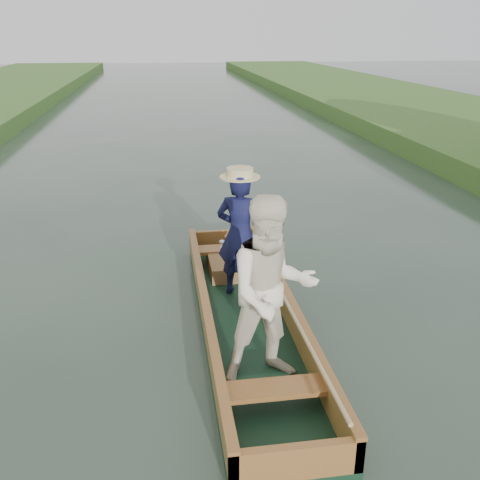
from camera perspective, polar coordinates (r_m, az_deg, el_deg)
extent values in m
plane|color=#283D30|center=(6.69, 0.77, -9.47)|extent=(120.00, 120.00, 0.00)
cube|color=black|center=(6.67, 0.77, -9.18)|extent=(1.10, 5.00, 0.08)
cube|color=olive|center=(6.52, -3.69, -7.98)|extent=(0.08, 5.00, 0.32)
cube|color=olive|center=(6.66, 5.15, -7.33)|extent=(0.08, 5.00, 0.32)
cube|color=olive|center=(8.78, -1.80, 0.06)|extent=(1.10, 0.08, 0.32)
cube|color=olive|center=(4.62, 6.10, -22.45)|extent=(1.10, 0.08, 0.32)
cube|color=olive|center=(6.43, -3.73, -6.58)|extent=(0.10, 5.00, 0.04)
cube|color=olive|center=(6.58, 5.20, -5.95)|extent=(0.10, 5.00, 0.04)
cube|color=olive|center=(8.24, -1.34, -0.95)|extent=(0.94, 0.30, 0.05)
cube|color=olive|center=(5.22, 3.72, -15.55)|extent=(0.94, 0.30, 0.05)
imported|color=#121339|center=(7.02, -0.01, 0.57)|extent=(0.74, 0.62, 1.71)
cylinder|color=beige|center=(6.78, -0.01, 7.03)|extent=(0.52, 0.52, 0.12)
imported|color=white|center=(5.26, 3.40, -5.50)|extent=(1.03, 0.84, 1.95)
cube|color=brown|center=(7.98, -0.28, -2.57)|extent=(0.85, 0.90, 0.22)
sphere|color=tan|center=(7.85, 1.98, -1.22)|extent=(0.21, 0.21, 0.21)
sphere|color=tan|center=(7.78, 2.01, -0.16)|extent=(0.16, 0.16, 0.16)
sphere|color=tan|center=(7.74, 1.59, 0.29)|extent=(0.06, 0.06, 0.06)
sphere|color=tan|center=(7.76, 2.44, 0.34)|extent=(0.06, 0.06, 0.06)
sphere|color=tan|center=(7.72, 2.10, -0.44)|extent=(0.06, 0.06, 0.06)
sphere|color=tan|center=(7.80, 1.32, -1.10)|extent=(0.07, 0.07, 0.07)
sphere|color=tan|center=(7.83, 2.70, -1.02)|extent=(0.07, 0.07, 0.07)
sphere|color=tan|center=(7.84, 1.63, -1.94)|extent=(0.09, 0.09, 0.09)
sphere|color=tan|center=(7.86, 2.40, -1.89)|extent=(0.09, 0.09, 0.09)
cylinder|color=silver|center=(8.22, -1.92, -0.79)|extent=(0.07, 0.07, 0.01)
cylinder|color=silver|center=(8.21, -1.92, -0.53)|extent=(0.01, 0.01, 0.08)
ellipsoid|color=silver|center=(8.19, -1.93, -0.17)|extent=(0.09, 0.09, 0.05)
cylinder|color=tan|center=(6.24, 5.24, -7.14)|extent=(0.04, 4.19, 0.19)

